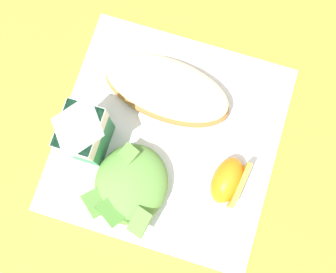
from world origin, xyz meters
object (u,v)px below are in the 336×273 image
green_salad_pile (131,184)px  milk_carton (83,133)px  orange_wedge_front (228,181)px  cheesy_pizza_bread (167,90)px  white_plate (168,139)px

green_salad_pile → milk_carton: size_ratio=0.98×
milk_carton → orange_wedge_front: (0.00, -0.18, -0.04)m
milk_carton → orange_wedge_front: bearing=-89.6°
cheesy_pizza_bread → white_plate: bearing=-161.1°
milk_carton → orange_wedge_front: 0.18m
green_salad_pile → milk_carton: milk_carton is taller
white_plate → orange_wedge_front: size_ratio=4.36×
white_plate → cheesy_pizza_bread: bearing=18.9°
white_plate → orange_wedge_front: bearing=-110.6°
orange_wedge_front → cheesy_pizza_bread: bearing=50.3°
green_salad_pile → orange_wedge_front: (0.04, -0.11, -0.00)m
cheesy_pizza_bread → orange_wedge_front: bearing=-129.7°
white_plate → green_salad_pile: (-0.07, 0.03, 0.03)m
white_plate → green_salad_pile: green_salad_pile is taller
cheesy_pizza_bread → green_salad_pile: bearing=177.4°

